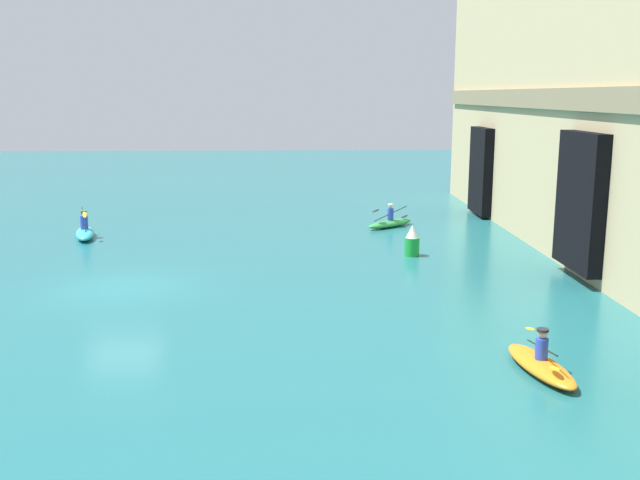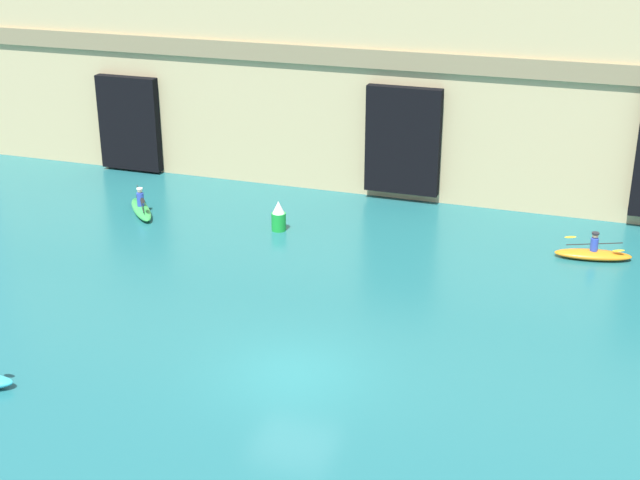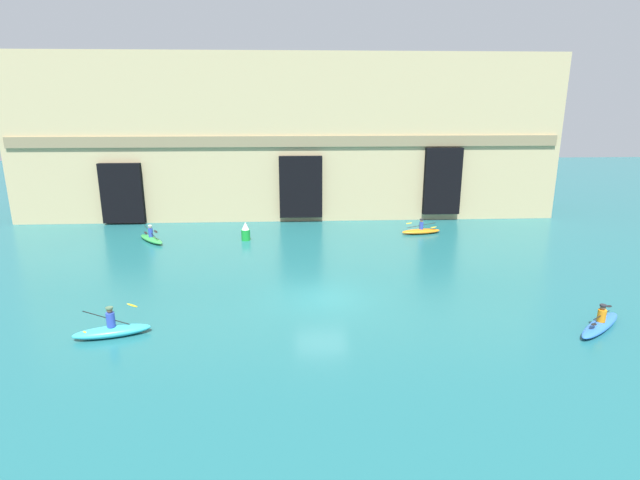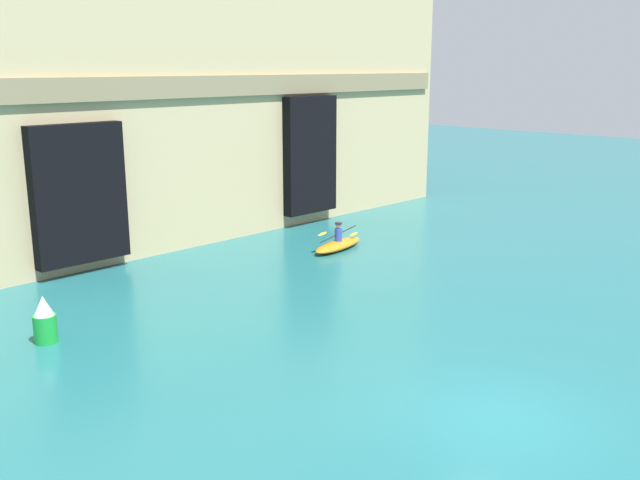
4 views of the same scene
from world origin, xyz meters
name	(u,v)px [view 2 (image 2 of 4)]	position (x,y,z in m)	size (l,w,h in m)	color
ground_plane	(293,374)	(0.00, 0.00, 0.00)	(120.00, 120.00, 0.00)	#1E6066
cliff_bluff	(407,43)	(-1.61, 19.66, 6.30)	(42.32, 8.10, 12.66)	tan
kayak_orange	(593,254)	(7.78, 11.58, 0.21)	(2.94, 1.29, 1.07)	orange
kayak_green	(141,208)	(-10.85, 10.45, 0.23)	(2.40, 2.70, 1.15)	green
marker_buoy	(279,217)	(-4.54, 10.51, 0.58)	(0.59, 0.59, 1.26)	green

